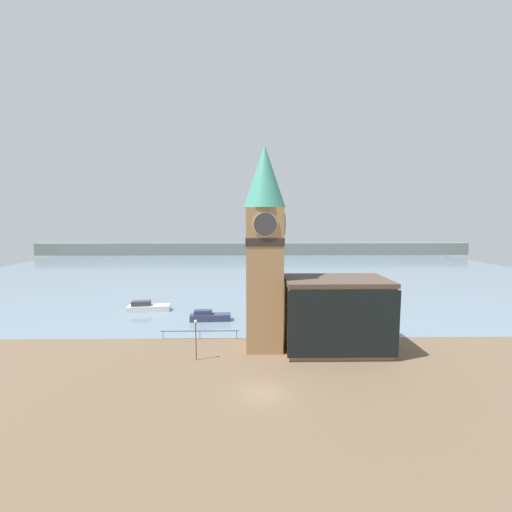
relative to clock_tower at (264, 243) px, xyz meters
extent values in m
plane|color=brown|center=(-0.56, -10.48, -12.44)|extent=(160.00, 160.00, 0.00)
cube|color=slate|center=(-0.56, 63.32, -12.45)|extent=(160.00, 120.00, 0.00)
cube|color=slate|center=(-0.56, 103.32, -9.94)|extent=(180.00, 3.00, 5.00)
cube|color=#333338|center=(-8.05, 3.07, -11.39)|extent=(9.92, 0.08, 0.08)
cylinder|color=#333338|center=(-12.71, 3.07, -11.92)|extent=(0.07, 0.07, 1.05)
cylinder|color=#333338|center=(-8.05, 3.07, -11.92)|extent=(0.07, 0.07, 1.05)
cylinder|color=#333338|center=(-3.39, 3.07, -11.92)|extent=(0.07, 0.07, 1.05)
cube|color=#9E754C|center=(-0.01, 0.01, -4.22)|extent=(4.16, 4.16, 16.45)
cube|color=#2D2823|center=(-0.01, 0.01, 0.22)|extent=(4.28, 4.28, 0.90)
cylinder|color=tan|center=(-0.01, -2.13, 2.16)|extent=(2.73, 0.12, 2.73)
cylinder|color=#333338|center=(-0.01, -2.22, 2.16)|extent=(2.48, 0.12, 2.48)
cylinder|color=tan|center=(2.13, 0.01, 2.16)|extent=(0.12, 2.73, 2.73)
cylinder|color=#333338|center=(2.22, 0.01, 2.16)|extent=(0.12, 2.48, 2.48)
cone|color=teal|center=(-0.01, 0.01, 7.48)|extent=(4.78, 4.78, 6.95)
cube|color=#9E754C|center=(8.23, -0.44, -8.49)|extent=(11.36, 6.93, 7.90)
cube|color=#4C3D33|center=(8.23, -0.44, -4.29)|extent=(11.76, 7.33, 0.50)
cube|color=black|center=(8.23, -4.06, -8.34)|extent=(11.86, 0.30, 7.27)
cube|color=#333856|center=(-7.63, 11.00, -11.95)|extent=(6.12, 2.09, 0.99)
cube|color=navy|center=(-8.71, 10.93, -11.14)|extent=(2.72, 1.36, 0.64)
cube|color=silver|center=(-18.47, 16.56, -11.98)|extent=(6.96, 2.94, 0.92)
cube|color=#38383D|center=(-19.68, 16.41, -11.13)|extent=(3.13, 1.84, 0.79)
cylinder|color=#2D2D33|center=(-1.57, 0.28, -12.17)|extent=(0.35, 0.35, 0.55)
sphere|color=#2D2D33|center=(-1.57, 0.28, -11.89)|extent=(0.37, 0.37, 0.37)
cylinder|color=#2D2D33|center=(-7.48, -3.38, -10.34)|extent=(0.10, 0.10, 4.20)
sphere|color=silver|center=(-7.48, -3.38, -8.15)|extent=(0.32, 0.32, 0.32)
camera|label=1|loc=(-1.56, -39.00, 2.80)|focal=24.00mm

